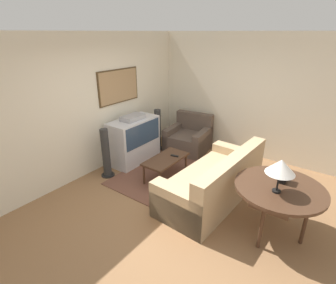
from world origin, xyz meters
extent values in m
plane|color=#8E6642|center=(0.00, 0.00, 0.00)|extent=(12.00, 12.00, 0.00)
cube|color=beige|center=(0.00, 2.13, 1.35)|extent=(12.00, 0.06, 2.70)
cube|color=#4C381E|center=(0.78, 2.08, 1.63)|extent=(1.10, 0.03, 0.70)
cube|color=#A37F56|center=(0.78, 2.07, 1.63)|extent=(1.05, 0.01, 0.65)
cube|color=beige|center=(2.63, 0.00, 1.35)|extent=(0.06, 12.00, 2.70)
cube|color=brown|center=(0.67, 0.80, 0.01)|extent=(2.05, 1.54, 0.01)
cube|color=silver|center=(0.78, 1.72, 0.22)|extent=(1.13, 0.55, 0.44)
cube|color=silver|center=(0.78, 1.72, 0.70)|extent=(1.13, 0.55, 0.53)
cube|color=#2D425B|center=(0.78, 1.44, 0.70)|extent=(1.02, 0.01, 0.47)
cube|color=#9E9EA3|center=(0.78, 1.72, 1.01)|extent=(0.51, 0.30, 0.09)
cube|color=tan|center=(0.50, -0.32, 0.23)|extent=(2.15, 1.06, 0.46)
cube|color=tan|center=(0.48, -0.68, 0.68)|extent=(2.12, 0.33, 0.43)
cube|color=tan|center=(1.43, -0.37, 0.31)|extent=(0.29, 0.96, 0.62)
cube|color=tan|center=(-0.43, -0.27, 0.31)|extent=(0.29, 0.96, 0.62)
cube|color=#877154|center=(0.96, -0.57, 0.63)|extent=(0.37, 0.14, 0.34)
cube|color=#877154|center=(0.01, -0.52, 0.63)|extent=(0.37, 0.14, 0.34)
cube|color=brown|center=(1.95, 1.06, 0.21)|extent=(1.02, 1.03, 0.43)
cube|color=brown|center=(2.32, 1.11, 0.64)|extent=(0.29, 0.94, 0.43)
cube|color=brown|center=(1.91, 1.44, 0.28)|extent=(0.93, 0.27, 0.57)
cube|color=brown|center=(2.00, 0.68, 0.28)|extent=(0.93, 0.27, 0.57)
cube|color=#472D1E|center=(0.57, 0.71, 0.41)|extent=(0.96, 0.48, 0.04)
cylinder|color=#472D1E|center=(0.14, 0.52, 0.20)|extent=(0.04, 0.04, 0.39)
cylinder|color=#472D1E|center=(1.00, 0.52, 0.20)|extent=(0.04, 0.04, 0.39)
cylinder|color=#472D1E|center=(0.14, 0.90, 0.20)|extent=(0.04, 0.04, 0.39)
cylinder|color=#472D1E|center=(1.00, 0.90, 0.20)|extent=(0.04, 0.04, 0.39)
cylinder|color=#472D1E|center=(0.26, -1.44, 0.74)|extent=(1.19, 1.19, 0.04)
cube|color=#472D1E|center=(0.26, -1.44, 0.68)|extent=(1.01, 0.48, 0.08)
cylinder|color=#472D1E|center=(-0.16, -1.38, 0.36)|extent=(0.05, 0.05, 0.72)
cylinder|color=#472D1E|center=(0.67, -1.38, 0.36)|extent=(0.05, 0.05, 0.72)
cylinder|color=#472D1E|center=(0.26, -1.83, 0.36)|extent=(0.05, 0.05, 0.72)
cylinder|color=black|center=(0.10, -1.43, 0.77)|extent=(0.11, 0.11, 0.02)
cylinder|color=black|center=(0.10, -1.43, 0.99)|extent=(0.02, 0.02, 0.40)
cone|color=silver|center=(0.10, -1.43, 1.13)|extent=(0.37, 0.37, 0.19)
cube|color=black|center=(0.42, -1.43, 0.85)|extent=(0.17, 0.09, 0.18)
cylinder|color=white|center=(0.42, -1.48, 0.89)|extent=(0.09, 0.01, 0.09)
cube|color=black|center=(0.74, 0.62, 0.44)|extent=(0.08, 0.17, 0.02)
cylinder|color=black|center=(-0.04, 1.71, 0.01)|extent=(0.26, 0.26, 0.02)
cylinder|color=#2D2D2D|center=(-0.04, 1.71, 0.50)|extent=(0.16, 0.16, 1.00)
cylinder|color=black|center=(1.60, 1.71, 0.01)|extent=(0.26, 0.26, 0.02)
cylinder|color=#2D2D2D|center=(1.60, 1.71, 0.50)|extent=(0.16, 0.16, 1.00)
camera|label=1|loc=(-3.06, -1.99, 2.69)|focal=28.00mm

